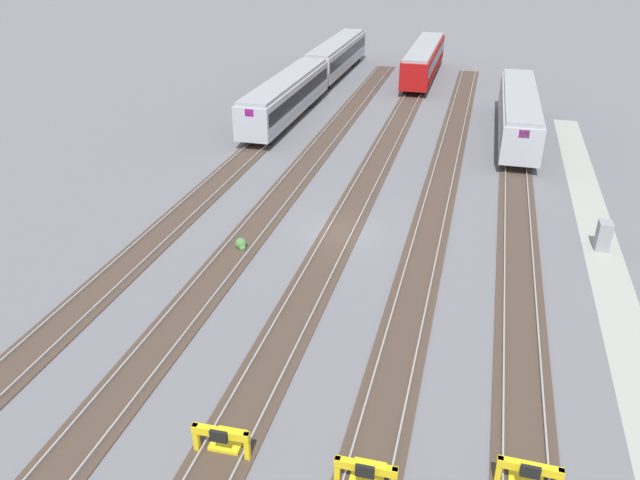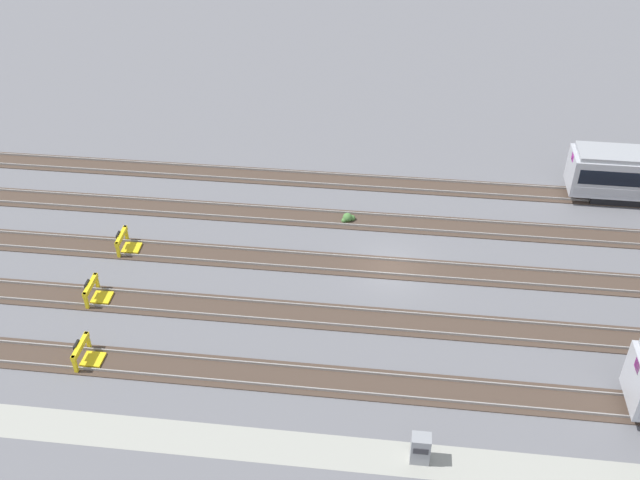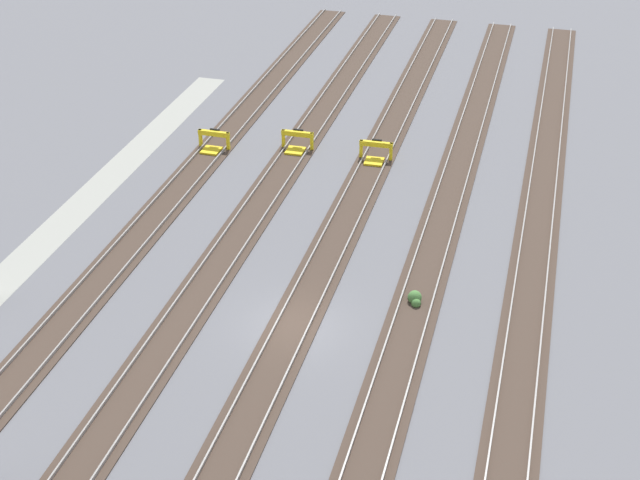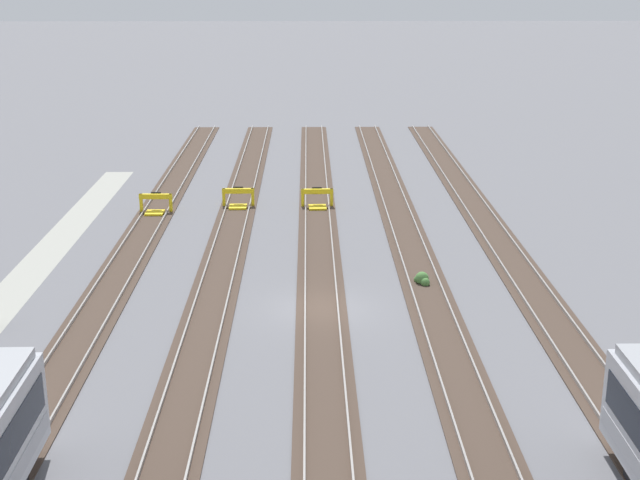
% 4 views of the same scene
% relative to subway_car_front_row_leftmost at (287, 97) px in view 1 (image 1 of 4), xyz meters
% --- Properties ---
extents(ground_plane, '(400.00, 400.00, 0.00)m').
position_rel_subway_car_front_row_leftmost_xyz_m(ground_plane, '(-20.87, -9.83, -2.04)').
color(ground_plane, slate).
extents(service_walkway, '(54.00, 2.00, 0.01)m').
position_rel_subway_car_front_row_leftmost_xyz_m(service_walkway, '(-20.87, -24.10, -2.04)').
color(service_walkway, '#9E9E93').
rests_on(service_walkway, ground).
extents(rail_track_nearest, '(90.00, 2.23, 0.21)m').
position_rel_subway_car_front_row_leftmost_xyz_m(rail_track_nearest, '(-20.87, -19.67, -2.00)').
color(rail_track_nearest, '#47382D').
rests_on(rail_track_nearest, ground).
extents(rail_track_near_inner, '(90.00, 2.23, 0.21)m').
position_rel_subway_car_front_row_leftmost_xyz_m(rail_track_near_inner, '(-20.87, -14.75, -2.00)').
color(rail_track_near_inner, '#47382D').
rests_on(rail_track_near_inner, ground).
extents(rail_track_middle, '(90.00, 2.24, 0.21)m').
position_rel_subway_car_front_row_leftmost_xyz_m(rail_track_middle, '(-20.87, -9.83, -2.00)').
color(rail_track_middle, '#47382D').
rests_on(rail_track_middle, ground).
extents(rail_track_far_inner, '(90.00, 2.23, 0.21)m').
position_rel_subway_car_front_row_leftmost_xyz_m(rail_track_far_inner, '(-20.87, -4.92, -2.00)').
color(rail_track_far_inner, '#47382D').
rests_on(rail_track_far_inner, ground).
extents(rail_track_farthest, '(90.00, 2.23, 0.21)m').
position_rel_subway_car_front_row_leftmost_xyz_m(rail_track_farthest, '(-20.87, 0.00, -2.00)').
color(rail_track_farthest, '#47382D').
rests_on(rail_track_farthest, ground).
extents(subway_car_front_row_leftmost, '(18.01, 2.93, 3.70)m').
position_rel_subway_car_front_row_leftmost_xyz_m(subway_car_front_row_leftmost, '(0.00, 0.00, 0.00)').
color(subway_car_front_row_leftmost, '#ADAFB7').
rests_on(subway_car_front_row_leftmost, ground).
extents(subway_car_front_row_left_inner, '(18.02, 2.97, 3.70)m').
position_rel_subway_car_front_row_leftmost_xyz_m(subway_car_front_row_left_inner, '(18.95, -0.01, 0.00)').
color(subway_car_front_row_left_inner, '#ADAFB7').
rests_on(subway_car_front_row_left_inner, ground).
extents(subway_car_front_row_centre, '(18.03, 3.05, 3.70)m').
position_rel_subway_car_front_row_leftmost_xyz_m(subway_car_front_row_centre, '(0.00, -19.69, 0.00)').
color(subway_car_front_row_centre, '#ADAFB7').
rests_on(subway_car_front_row_centre, ground).
extents(subway_car_front_row_right_inner, '(18.01, 2.89, 3.70)m').
position_rel_subway_car_front_row_leftmost_xyz_m(subway_car_front_row_right_inner, '(18.94, -9.88, 0.00)').
color(subway_car_front_row_right_inner, '#A80F0F').
rests_on(subway_car_front_row_right_inner, ground).
extents(bumper_stop_nearest_track, '(1.35, 2.00, 1.22)m').
position_rel_subway_car_front_row_leftmost_xyz_m(bumper_stop_nearest_track, '(-36.67, -19.68, -1.53)').
color(bumper_stop_nearest_track, yellow).
rests_on(bumper_stop_nearest_track, ground).
extents(bumper_stop_near_inner_track, '(1.35, 2.00, 1.22)m').
position_rel_subway_car_front_row_leftmost_xyz_m(bumper_stop_near_inner_track, '(-37.97, -14.75, -1.53)').
color(bumper_stop_near_inner_track, yellow).
rests_on(bumper_stop_near_inner_track, ground).
extents(bumper_stop_middle_track, '(1.37, 2.01, 1.22)m').
position_rel_subway_car_front_row_leftmost_xyz_m(bumper_stop_middle_track, '(-37.79, -9.83, -1.53)').
color(bumper_stop_middle_track, yellow).
rests_on(bumper_stop_middle_track, ground).
extents(electrical_cabinet, '(0.90, 0.73, 1.60)m').
position_rel_subway_car_front_row_leftmost_xyz_m(electrical_cabinet, '(-19.00, -24.04, -1.24)').
color(electrical_cabinet, gray).
rests_on(electrical_cabinet, ground).
extents(weed_clump, '(0.92, 0.70, 0.64)m').
position_rel_subway_car_front_row_leftmost_xyz_m(weed_clump, '(-23.98, -5.01, -1.80)').
color(weed_clump, '#4C7F3D').
rests_on(weed_clump, ground).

